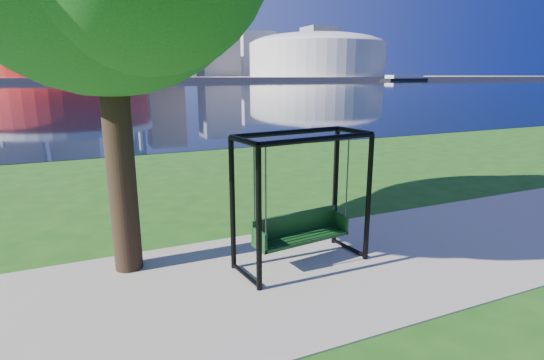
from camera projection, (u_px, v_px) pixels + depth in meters
ground at (267, 266)px, 7.55m from camera, size 900.00×900.00×0.00m
path at (278, 278)px, 7.10m from camera, size 120.00×4.00×0.03m
river at (93, 89)px, 98.03m from camera, size 900.00×180.00×0.02m
far_bank at (84, 78)px, 278.75m from camera, size 900.00×228.00×2.00m
stadium at (60, 52)px, 208.64m from camera, size 83.00×83.00×32.00m
arena at (317, 54)px, 265.26m from camera, size 84.00×84.00×26.56m
skyline at (71, 24)px, 280.52m from camera, size 392.00×66.00×96.50m
swing at (301, 203)px, 7.37m from camera, size 2.43×1.28×2.38m
barge at (404, 78)px, 237.38m from camera, size 30.86×12.05×3.00m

